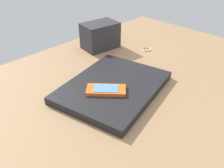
# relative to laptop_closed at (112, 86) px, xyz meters

# --- Properties ---
(desk_surface) EXTENTS (1.20, 0.80, 0.03)m
(desk_surface) POSITION_rel_laptop_closed_xyz_m (-0.05, 0.00, -0.03)
(desk_surface) COLOR #9E7751
(desk_surface) RESTS_ON ground
(laptop_closed) EXTENTS (0.37, 0.31, 0.02)m
(laptop_closed) POSITION_rel_laptop_closed_xyz_m (0.00, 0.00, 0.00)
(laptop_closed) COLOR black
(laptop_closed) RESTS_ON desk_surface
(cell_phone_on_laptop) EXTENTS (0.11, 0.12, 0.01)m
(cell_phone_on_laptop) POSITION_rel_laptop_closed_xyz_m (0.04, 0.02, 0.02)
(cell_phone_on_laptop) COLOR orange
(cell_phone_on_laptop) RESTS_ON laptop_closed
(desk_organizer) EXTENTS (0.15, 0.12, 0.10)m
(desk_organizer) POSITION_rel_laptop_closed_xyz_m (-0.19, -0.25, 0.04)
(desk_organizer) COLOR #2D2D33
(desk_organizer) RESTS_ON desk_surface
(key_ring) EXTENTS (0.04, 0.04, 0.00)m
(key_ring) POSITION_rel_laptop_closed_xyz_m (-0.31, -0.10, -0.01)
(key_ring) COLOR silver
(key_ring) RESTS_ON desk_surface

